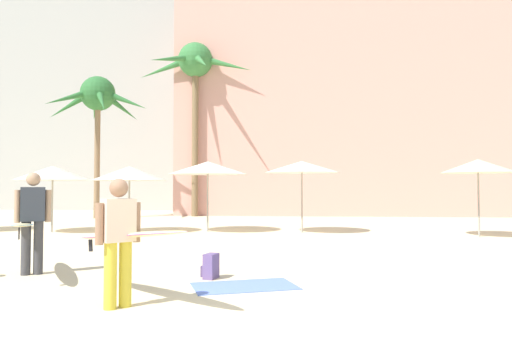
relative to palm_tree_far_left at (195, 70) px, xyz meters
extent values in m
plane|color=beige|center=(4.48, -20.40, -8.00)|extent=(120.00, 120.00, 0.00)
cube|color=#DB9989|center=(9.62, 5.85, -1.10)|extent=(21.86, 10.99, 13.80)
cube|color=#A8A8A3|center=(-8.64, 11.49, 5.36)|extent=(16.24, 10.80, 26.73)
cylinder|color=brown|center=(0.00, 0.01, -3.72)|extent=(0.35, 0.35, 8.56)
sphere|color=#387A3D|center=(0.00, 0.01, 0.56)|extent=(1.88, 1.88, 1.88)
cone|color=#387A3D|center=(1.81, -0.20, 0.18)|extent=(2.84, 0.73, 1.15)
cone|color=#387A3D|center=(0.89, 1.53, 0.02)|extent=(1.74, 2.58, 1.46)
cone|color=#387A3D|center=(-0.68, 1.65, 0.05)|extent=(1.44, 2.71, 1.41)
cone|color=#387A3D|center=(-1.79, 0.04, 0.10)|extent=(2.79, 0.46, 1.31)
cone|color=#387A3D|center=(-0.95, -1.55, 0.20)|extent=(1.82, 2.62, 1.11)
cone|color=#387A3D|center=(0.68, -1.62, 0.01)|extent=(1.44, 2.69, 1.47)
cylinder|color=#896B4C|center=(-4.59, -2.09, -4.82)|extent=(0.28, 0.28, 6.36)
sphere|color=#2D6B33|center=(-4.59, -2.09, -1.64)|extent=(1.76, 1.76, 1.76)
cone|color=#2D6B33|center=(-3.05, -2.23, -2.07)|extent=(2.39, 0.60, 1.22)
cone|color=#2D6B33|center=(-3.84, -0.78, -2.17)|extent=(1.49, 2.20, 1.40)
cone|color=#2D6B33|center=(-5.32, -0.75, -2.14)|extent=(1.45, 2.23, 1.35)
cone|color=#2D6B33|center=(-6.05, -2.19, -2.26)|extent=(2.27, 0.54, 1.56)
cone|color=#2D6B33|center=(-5.57, -3.29, -2.08)|extent=(1.80, 2.07, 1.23)
cone|color=#2D6B33|center=(-3.84, -3.34, -2.26)|extent=(1.48, 2.12, 1.57)
cylinder|color=gray|center=(2.44, -8.75, -6.77)|extent=(0.06, 0.06, 2.47)
cone|color=white|center=(2.44, -8.75, -5.76)|extent=(2.78, 2.78, 0.45)
cylinder|color=gray|center=(5.75, -8.80, -6.77)|extent=(0.06, 0.06, 2.46)
cone|color=white|center=(5.75, -8.80, -5.74)|extent=(2.59, 2.59, 0.40)
cylinder|color=gray|center=(-0.22, -9.29, -6.86)|extent=(0.06, 0.06, 2.29)
cone|color=beige|center=(-0.22, -9.29, -5.96)|extent=(2.59, 2.59, 0.50)
cylinder|color=gray|center=(11.26, -9.78, -6.78)|extent=(0.06, 0.06, 2.44)
cone|color=beige|center=(11.26, -9.78, -5.78)|extent=(2.25, 2.25, 0.43)
cylinder|color=gray|center=(-2.94, -9.42, -6.85)|extent=(0.06, 0.06, 2.31)
cone|color=beige|center=(-2.94, -9.42, -5.95)|extent=(2.60, 2.60, 0.50)
cube|color=#6684E0|center=(4.80, -17.80, -8.00)|extent=(1.81, 1.43, 0.01)
cube|color=#654F85|center=(4.16, -17.21, -7.79)|extent=(0.25, 0.34, 0.42)
cube|color=#513F6B|center=(4.05, -17.18, -7.88)|extent=(0.11, 0.22, 0.18)
cylinder|color=#3D3D42|center=(0.84, -17.19, -7.53)|extent=(0.22, 0.22, 0.94)
cylinder|color=#3D3D42|center=(1.01, -17.10, -7.53)|extent=(0.22, 0.22, 0.94)
cube|color=#333842|center=(0.93, -17.14, -6.76)|extent=(0.46, 0.39, 0.61)
sphere|color=tan|center=(0.93, -17.14, -6.31)|extent=(0.33, 0.33, 0.24)
cylinder|color=tan|center=(0.71, -17.27, -6.79)|extent=(0.14, 0.14, 0.58)
cylinder|color=tan|center=(1.14, -17.02, -6.79)|extent=(0.14, 0.14, 0.58)
ellipsoid|color=beige|center=(0.93, -17.44, -7.10)|extent=(1.58, 2.51, 0.24)
ellipsoid|color=#2781D3|center=(0.93, -17.44, -7.10)|extent=(1.61, 2.53, 0.21)
cube|color=black|center=(1.46, -18.40, -7.15)|extent=(0.07, 0.11, 0.19)
cylinder|color=gold|center=(3.41, -19.18, -7.58)|extent=(0.23, 0.23, 0.85)
cylinder|color=gold|center=(3.26, -19.32, -7.58)|extent=(0.23, 0.23, 0.85)
cube|color=beige|center=(3.33, -19.25, -6.88)|extent=(0.44, 0.44, 0.55)
sphere|color=#936B51|center=(3.33, -19.25, -6.47)|extent=(0.34, 0.34, 0.24)
cylinder|color=#936B51|center=(3.51, -19.07, -6.92)|extent=(0.14, 0.14, 0.52)
cylinder|color=#936B51|center=(3.16, -19.42, -6.92)|extent=(0.14, 0.14, 0.52)
ellipsoid|color=beige|center=(3.33, -18.95, -7.10)|extent=(2.29, 1.99, 0.34)
ellipsoid|color=#CD3691|center=(3.33, -18.95, -7.10)|extent=(2.31, 2.01, 0.30)
cube|color=black|center=(2.52, -18.27, -7.34)|extent=(0.10, 0.09, 0.19)
camera|label=1|loc=(5.66, -25.14, -6.47)|focal=33.05mm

